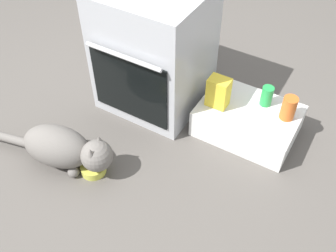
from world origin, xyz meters
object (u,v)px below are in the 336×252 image
(sauce_jar, at_px, (289,108))
(snack_bag, at_px, (218,92))
(food_bowl, at_px, (93,168))
(soda_can, at_px, (267,96))
(oven, at_px, (155,50))
(cat, at_px, (64,148))
(pantry_cabinet, at_px, (247,121))

(sauce_jar, height_order, snack_bag, snack_bag)
(food_bowl, bearing_deg, soda_can, 50.66)
(sauce_jar, xyz_separation_m, soda_can, (-0.14, 0.05, -0.01))
(oven, height_order, cat, oven)
(food_bowl, bearing_deg, oven, 91.93)
(soda_can, bearing_deg, pantry_cabinet, -121.80)
(sauce_jar, bearing_deg, cat, -140.59)
(oven, distance_m, sauce_jar, 0.83)
(sauce_jar, xyz_separation_m, snack_bag, (-0.38, -0.10, 0.02))
(oven, bearing_deg, soda_can, 9.39)
(food_bowl, bearing_deg, cat, -169.02)
(food_bowl, distance_m, sauce_jar, 1.11)
(oven, height_order, pantry_cabinet, oven)
(cat, relative_size, sauce_jar, 5.74)
(soda_can, bearing_deg, sauce_jar, -17.88)
(sauce_jar, distance_m, snack_bag, 0.39)
(cat, bearing_deg, sauce_jar, 28.43)
(oven, height_order, food_bowl, oven)
(soda_can, bearing_deg, food_bowl, -129.34)
(oven, relative_size, food_bowl, 5.50)
(food_bowl, xyz_separation_m, cat, (-0.16, -0.03, 0.10))
(pantry_cabinet, distance_m, sauce_jar, 0.26)
(food_bowl, bearing_deg, pantry_cabinet, 49.79)
(sauce_jar, bearing_deg, pantry_cabinet, -167.03)
(oven, xyz_separation_m, sauce_jar, (0.81, 0.07, -0.13))
(cat, height_order, sauce_jar, sauce_jar)
(cat, distance_m, snack_bag, 0.90)
(snack_bag, bearing_deg, pantry_cabinet, 16.26)
(sauce_jar, bearing_deg, oven, -175.37)
(food_bowl, xyz_separation_m, soda_can, (0.65, 0.79, 0.21))
(oven, relative_size, soda_can, 6.32)
(cat, relative_size, snack_bag, 4.47)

